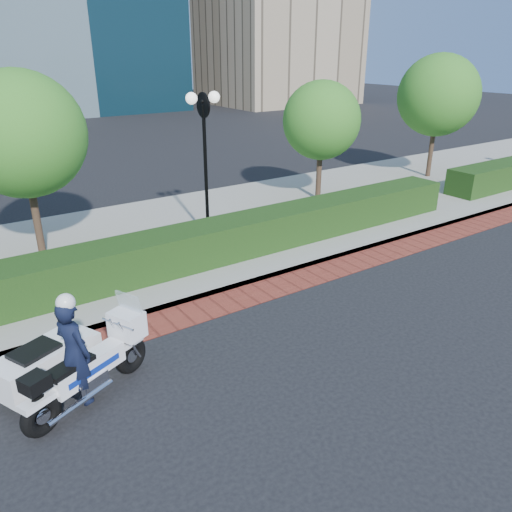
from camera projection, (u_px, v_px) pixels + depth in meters
ground at (287, 322)px, 10.72m from camera, size 120.00×120.00×0.00m
brick_strip at (248, 296)px, 11.86m from camera, size 60.00×1.00×0.01m
sidewalk at (167, 238)px, 15.26m from camera, size 60.00×8.00×0.15m
hedge_main at (204, 244)px, 13.21m from camera, size 18.00×1.20×1.00m
lamppost at (205, 144)px, 14.06m from camera, size 1.02×0.70×4.21m
tree_b at (22, 135)px, 12.52m from camera, size 3.20×3.20×4.89m
tree_c at (321, 121)px, 17.89m from camera, size 2.80×2.80×4.30m
tree_d at (438, 95)px, 21.06m from camera, size 3.40×3.40×5.16m
police_motorcycle at (67, 361)px, 8.17m from camera, size 2.64×2.00×2.07m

